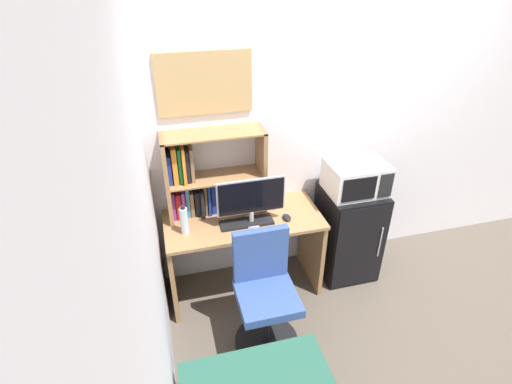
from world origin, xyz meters
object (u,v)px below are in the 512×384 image
object	(u,v)px
water_bottle	(184,220)
mini_fridge	(348,232)
hutch_bookshelf	(200,177)
wall_corkboard	(204,83)
monitor	(251,199)
computer_mouse	(287,217)
keyboard	(247,222)
desk_chair	(265,298)
microwave	(356,177)

from	to	relation	value
water_bottle	mini_fridge	world-z (taller)	water_bottle
hutch_bookshelf	wall_corkboard	size ratio (longest dim) A/B	1.12
monitor	computer_mouse	world-z (taller)	monitor
water_bottle	wall_corkboard	world-z (taller)	wall_corkboard
keyboard	mini_fridge	bearing A→B (deg)	5.22
desk_chair	computer_mouse	bearing A→B (deg)	56.59
hutch_bookshelf	water_bottle	distance (m)	0.37
monitor	keyboard	bearing A→B (deg)	-174.53
mini_fridge	wall_corkboard	distance (m)	1.83
computer_mouse	desk_chair	xyz separation A→B (m)	(-0.31, -0.48, -0.35)
monitor	computer_mouse	size ratio (longest dim) A/B	5.27
computer_mouse	wall_corkboard	bearing A→B (deg)	144.88
keyboard	computer_mouse	bearing A→B (deg)	-3.35
hutch_bookshelf	mini_fridge	xyz separation A→B (m)	(1.28, -0.17, -0.66)
monitor	microwave	bearing A→B (deg)	5.40
water_bottle	desk_chair	world-z (taller)	water_bottle
monitor	hutch_bookshelf	bearing A→B (deg)	144.63
microwave	water_bottle	bearing A→B (deg)	-176.53
hutch_bookshelf	water_bottle	xyz separation A→B (m)	(-0.17, -0.25, -0.21)
hutch_bookshelf	mini_fridge	distance (m)	1.45
water_bottle	wall_corkboard	distance (m)	1.03
keyboard	wall_corkboard	world-z (taller)	wall_corkboard
mini_fridge	hutch_bookshelf	bearing A→B (deg)	172.58
computer_mouse	microwave	distance (m)	0.68
keyboard	desk_chair	distance (m)	0.60
hutch_bookshelf	mini_fridge	bearing A→B (deg)	-7.42
computer_mouse	keyboard	bearing A→B (deg)	176.65
microwave	desk_chair	xyz separation A→B (m)	(-0.95, -0.59, -0.57)
mini_fridge	desk_chair	world-z (taller)	desk_chair
keyboard	mini_fridge	world-z (taller)	mini_fridge
monitor	keyboard	size ratio (longest dim) A/B	1.28
hutch_bookshelf	desk_chair	xyz separation A→B (m)	(0.33, -0.75, -0.66)
hutch_bookshelf	microwave	world-z (taller)	hutch_bookshelf
water_bottle	mini_fridge	size ratio (longest dim) A/B	0.28
keyboard	computer_mouse	distance (m)	0.33
computer_mouse	monitor	bearing A→B (deg)	175.45
wall_corkboard	mini_fridge	bearing A→B (deg)	-13.14
mini_fridge	monitor	bearing A→B (deg)	-174.79
wall_corkboard	desk_chair	bearing A→B (deg)	-74.92
keyboard	water_bottle	distance (m)	0.50
water_bottle	microwave	xyz separation A→B (m)	(1.45, 0.09, 0.12)
water_bottle	desk_chair	xyz separation A→B (m)	(0.50, -0.50, -0.45)
hutch_bookshelf	wall_corkboard	bearing A→B (deg)	48.14
computer_mouse	wall_corkboard	distance (m)	1.22
mini_fridge	wall_corkboard	bearing A→B (deg)	166.86
microwave	keyboard	bearing A→B (deg)	-174.60
hutch_bookshelf	microwave	distance (m)	1.29
desk_chair	hutch_bookshelf	bearing A→B (deg)	113.72
microwave	desk_chair	world-z (taller)	microwave
keyboard	wall_corkboard	xyz separation A→B (m)	(-0.22, 0.36, 1.03)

